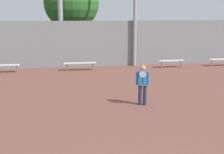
{
  "coord_description": "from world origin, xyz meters",
  "views": [
    {
      "loc": [
        -1.17,
        -4.13,
        3.53
      ],
      "look_at": [
        0.99,
        8.33,
        0.89
      ],
      "focal_mm": 50.0,
      "sensor_mm": 36.0,
      "label": 1
    }
  ],
  "objects": [
    {
      "name": "tennis_player",
      "position": [
        1.97,
        7.12,
        0.87
      ],
      "size": [
        0.52,
        0.46,
        1.55
      ],
      "rotation": [
        0.0,
        0.0,
        -0.25
      ],
      "color": "#282D47",
      "rests_on": "ground_plane"
    },
    {
      "name": "bench_adjacent_court",
      "position": [
        6.02,
        14.85,
        0.42
      ],
      "size": [
        1.63,
        0.4,
        0.47
      ],
      "color": "silver",
      "rests_on": "ground_plane"
    },
    {
      "name": "bench_by_gate",
      "position": [
        -4.3,
        14.85,
        0.42
      ],
      "size": [
        1.66,
        0.4,
        0.47
      ],
      "color": "silver",
      "rests_on": "ground_plane"
    },
    {
      "name": "back_fence",
      "position": [
        0.0,
        16.16,
        1.49
      ],
      "size": [
        24.47,
        0.06,
        2.98
      ],
      "color": "gray",
      "rests_on": "ground_plane"
    },
    {
      "name": "bench_courtside_far",
      "position": [
        9.55,
        14.85,
        0.43
      ],
      "size": [
        1.79,
        0.4,
        0.47
      ],
      "color": "silver",
      "rests_on": "ground_plane"
    },
    {
      "name": "bench_courtside_near",
      "position": [
        0.12,
        14.85,
        0.43
      ],
      "size": [
        1.99,
        0.4,
        0.47
      ],
      "color": "silver",
      "rests_on": "ground_plane"
    },
    {
      "name": "tree_green_tall",
      "position": [
        -0.08,
        19.7,
        4.2
      ],
      "size": [
        4.1,
        4.1,
        6.28
      ],
      "color": "brown",
      "rests_on": "ground_plane"
    }
  ]
}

